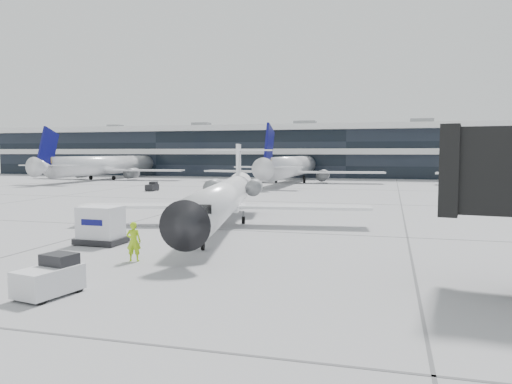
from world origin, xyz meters
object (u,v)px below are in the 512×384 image
(ramp_worker, at_px, (134,241))
(regional_jet, at_px, (224,197))
(cargo_uld, at_px, (101,225))
(baggage_tug, at_px, (50,278))

(ramp_worker, bearing_deg, regional_jet, -105.13)
(regional_jet, height_order, cargo_uld, regional_jet)
(baggage_tug, distance_m, cargo_uld, 10.57)
(regional_jet, bearing_deg, ramp_worker, -103.50)
(baggage_tug, bearing_deg, cargo_uld, 123.80)
(baggage_tug, xyz_separation_m, cargo_uld, (-4.06, 9.75, 0.41))
(cargo_uld, bearing_deg, regional_jet, 64.08)
(regional_jet, xyz_separation_m, cargo_uld, (-4.58, -8.73, -1.00))
(regional_jet, height_order, baggage_tug, regional_jet)
(baggage_tug, height_order, cargo_uld, cargo_uld)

